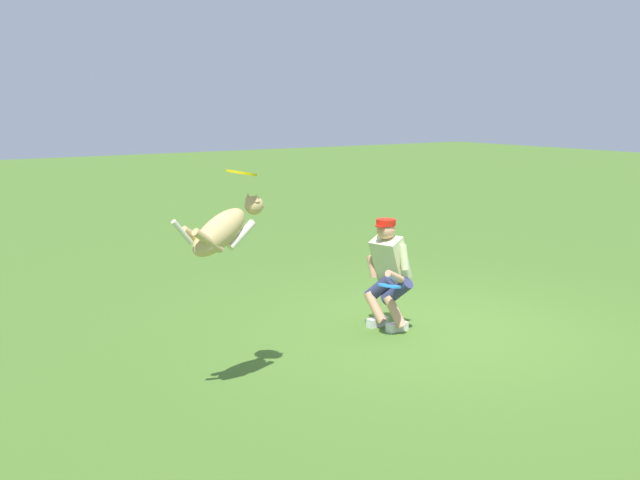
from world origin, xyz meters
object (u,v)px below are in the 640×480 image
at_px(dog, 224,230).
at_px(frisbee_flying, 241,173).
at_px(person, 388,270).
at_px(frisbee_held, 390,286).

xyz_separation_m(dog, frisbee_flying, (-0.21, -0.06, 0.47)).
bearing_deg(dog, person, 3.13).
xyz_separation_m(dog, frisbee_held, (-2.19, -0.40, -0.90)).
relative_size(dog, frisbee_flying, 3.70).
height_order(person, dog, dog).
height_order(dog, frisbee_held, dog).
distance_m(dog, frisbee_held, 2.40).
bearing_deg(person, dog, 1.97).
bearing_deg(frisbee_held, frisbee_flying, 9.96).
relative_size(person, frisbee_flying, 4.74).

